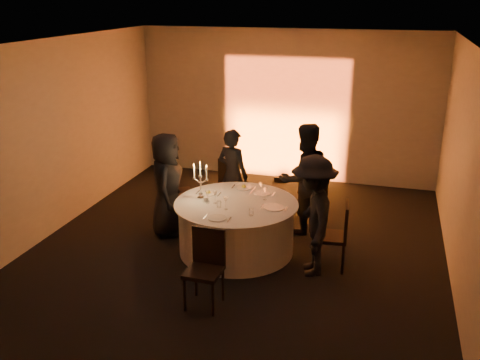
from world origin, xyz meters
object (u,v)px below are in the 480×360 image
(banquet_table, at_px, (236,227))
(candelabra, at_px, (201,186))
(guest_right, at_px, (313,216))
(chair_front, at_px, (206,263))
(chair_back_right, at_px, (314,192))
(guest_back_left, at_px, (233,175))
(chair_back_left, at_px, (231,180))
(coffee_cup, at_px, (206,199))
(guest_back_right, at_px, (304,179))
(guest_left, at_px, (167,184))
(chair_left, at_px, (172,189))
(chair_right, at_px, (337,232))

(banquet_table, distance_m, candelabra, 0.80)
(banquet_table, height_order, guest_right, guest_right)
(chair_front, distance_m, guest_right, 1.61)
(banquet_table, distance_m, chair_back_right, 1.72)
(banquet_table, bearing_deg, guest_back_left, 109.09)
(guest_back_left, bearing_deg, chair_back_left, -50.83)
(guest_back_left, xyz_separation_m, coffee_cup, (-0.04, -1.21, 0.02))
(chair_front, height_order, guest_back_left, guest_back_left)
(guest_right, bearing_deg, guest_back_right, 179.11)
(coffee_cup, xyz_separation_m, candelabra, (-0.11, 0.09, 0.17))
(chair_back_left, bearing_deg, guest_left, 82.74)
(banquet_table, relative_size, chair_left, 1.70)
(coffee_cup, bearing_deg, guest_back_left, 87.94)
(chair_front, bearing_deg, guest_left, 127.09)
(chair_front, bearing_deg, chair_right, 44.54)
(banquet_table, distance_m, chair_left, 1.49)
(guest_left, bearing_deg, coffee_cup, -130.18)
(chair_left, relative_size, chair_back_right, 1.19)
(coffee_cup, bearing_deg, guest_left, 154.16)
(chair_right, bearing_deg, guest_right, -59.82)
(chair_back_left, height_order, chair_front, chair_front)
(banquet_table, height_order, chair_left, chair_left)
(guest_back_left, height_order, coffee_cup, guest_back_left)
(chair_front, height_order, guest_left, guest_left)
(chair_front, bearing_deg, guest_back_left, 101.10)
(guest_left, height_order, guest_back_left, guest_left)
(chair_back_right, distance_m, chair_right, 1.65)
(chair_left, relative_size, guest_right, 0.64)
(banquet_table, distance_m, coffee_cup, 0.61)
(candelabra, bearing_deg, banquet_table, -2.55)
(chair_front, distance_m, candelabra, 1.64)
(chair_back_left, xyz_separation_m, guest_right, (1.74, -1.97, 0.33))
(chair_back_right, bearing_deg, guest_left, -2.30)
(banquet_table, relative_size, guest_right, 1.08)
(guest_left, xyz_separation_m, coffee_cup, (0.77, -0.37, -0.02))
(chair_left, distance_m, guest_back_left, 1.02)
(guest_back_right, distance_m, guest_right, 1.35)
(guest_right, bearing_deg, guest_left, -120.42)
(chair_front, xyz_separation_m, guest_right, (1.12, 1.12, 0.29))
(chair_back_right, distance_m, chair_front, 3.03)
(chair_back_left, bearing_deg, chair_right, 157.49)
(chair_left, height_order, candelabra, candelabra)
(guest_left, bearing_deg, chair_back_right, -76.25)
(banquet_table, distance_m, chair_front, 1.45)
(chair_front, distance_m, guest_back_left, 2.63)
(chair_right, height_order, guest_back_left, guest_back_left)
(guest_back_right, bearing_deg, guest_back_left, -47.13)
(chair_right, xyz_separation_m, chair_front, (-1.43, -1.34, 0.00))
(chair_back_left, relative_size, chair_back_right, 1.00)
(chair_back_right, distance_m, candelabra, 2.10)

